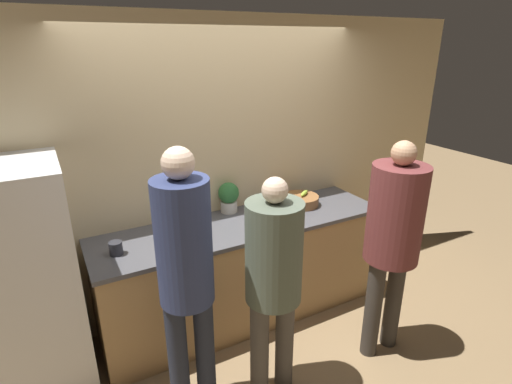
% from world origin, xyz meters
% --- Properties ---
extents(ground_plane, '(14.00, 14.00, 0.00)m').
position_xyz_m(ground_plane, '(0.00, 0.00, 0.00)').
color(ground_plane, '#8C704C').
extents(wall_back, '(5.20, 0.06, 2.60)m').
position_xyz_m(wall_back, '(0.00, 0.75, 1.30)').
color(wall_back, '#D6BC8C').
rests_on(wall_back, ground_plane).
extents(counter, '(2.53, 0.73, 0.93)m').
position_xyz_m(counter, '(0.00, 0.40, 0.47)').
color(counter, tan).
rests_on(counter, ground_plane).
extents(refrigerator, '(0.77, 0.74, 1.68)m').
position_xyz_m(refrigerator, '(-1.71, 0.37, 0.84)').
color(refrigerator, white).
rests_on(refrigerator, ground_plane).
extents(person_left, '(0.33, 0.33, 1.86)m').
position_xyz_m(person_left, '(-0.77, -0.36, 1.10)').
color(person_left, '#232838').
rests_on(person_left, ground_plane).
extents(person_center, '(0.37, 0.37, 1.63)m').
position_xyz_m(person_center, '(-0.22, -0.47, 0.98)').
color(person_center, '#4C4742').
rests_on(person_center, ground_plane).
extents(person_right, '(0.40, 0.40, 1.75)m').
position_xyz_m(person_right, '(0.77, -0.54, 1.08)').
color(person_right, '#38332D').
rests_on(person_right, ground_plane).
extents(fruit_bowl, '(0.34, 0.34, 0.13)m').
position_xyz_m(fruit_bowl, '(0.65, 0.47, 0.98)').
color(fruit_bowl, brown).
rests_on(fruit_bowl, counter).
extents(utensil_crock, '(0.10, 0.10, 0.25)m').
position_xyz_m(utensil_crock, '(-0.38, 0.63, 1.01)').
color(utensil_crock, silver).
rests_on(utensil_crock, counter).
extents(bottle_clear, '(0.06, 0.06, 0.21)m').
position_xyz_m(bottle_clear, '(0.12, 0.34, 1.02)').
color(bottle_clear, silver).
rests_on(bottle_clear, counter).
extents(cup_black, '(0.10, 0.10, 0.10)m').
position_xyz_m(cup_black, '(-1.05, 0.34, 0.98)').
color(cup_black, '#28282D').
rests_on(cup_black, counter).
extents(potted_plant, '(0.19, 0.19, 0.28)m').
position_xyz_m(potted_plant, '(-0.01, 0.65, 1.08)').
color(potted_plant, beige).
rests_on(potted_plant, counter).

